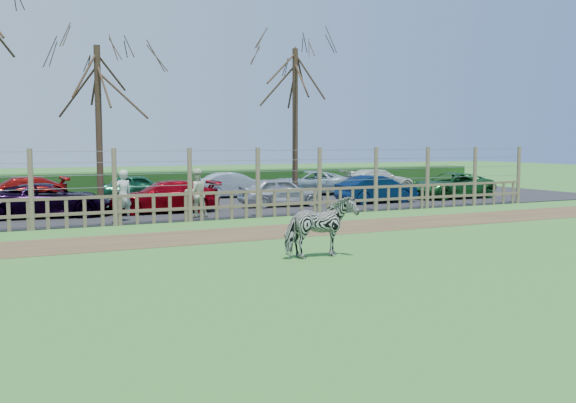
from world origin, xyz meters
name	(u,v)px	position (x,y,z in m)	size (l,w,h in m)	color
ground	(297,260)	(0.00, 0.00, 0.00)	(120.00, 120.00, 0.00)	#5B9F3F
dirt_strip	(227,235)	(0.00, 4.50, 0.01)	(34.00, 2.80, 0.01)	brown
asphalt	(145,205)	(0.00, 14.50, 0.02)	(44.00, 13.00, 0.04)	#232326
hedge	(113,183)	(0.00, 21.50, 0.55)	(46.00, 2.00, 1.10)	#1E4716
fence	(190,198)	(0.00, 8.00, 0.80)	(30.16, 0.16, 2.50)	brown
tree_mid	(98,87)	(-2.00, 13.50, 4.87)	(4.80, 4.80, 6.83)	#3D2B1E
tree_right	(295,87)	(7.00, 14.00, 5.24)	(4.80, 4.80, 7.35)	#3D2B1E
zebra	(320,227)	(0.64, 0.05, 0.72)	(0.78, 1.70, 1.44)	gray
visitor_a	(123,195)	(-2.06, 8.89, 0.90)	(0.63, 0.41, 1.72)	beige
visitor_b	(196,193)	(0.48, 8.79, 0.90)	(0.84, 0.65, 1.72)	beige
crow	(338,217)	(4.75, 6.19, 0.10)	(0.26, 0.19, 0.21)	black
car_2	(49,200)	(-4.19, 11.28, 0.64)	(1.99, 4.32, 1.20)	black
car_3	(164,197)	(-0.11, 10.87, 0.64)	(1.68, 4.13, 1.20)	maroon
car_4	(281,192)	(4.89, 11.12, 0.64)	(1.42, 3.52, 1.20)	#B0B4BC
car_5	(377,189)	(9.34, 10.65, 0.64)	(1.27, 3.64, 1.20)	#081E45
car_6	(451,186)	(13.82, 11.06, 0.64)	(1.99, 4.32, 1.20)	#195822
car_9	(17,191)	(-4.94, 16.29, 0.64)	(1.68, 4.13, 1.20)	maroon
car_10	(139,187)	(0.20, 16.35, 0.64)	(1.42, 3.52, 1.20)	#155333
car_11	(235,185)	(4.76, 16.08, 0.64)	(1.27, 3.64, 1.20)	#ABBDCA
car_12	(308,183)	(8.64, 15.76, 0.64)	(1.99, 4.32, 1.20)	#ABC3C5
car_13	(379,180)	(13.26, 16.30, 0.64)	(1.68, 4.13, 1.20)	silver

